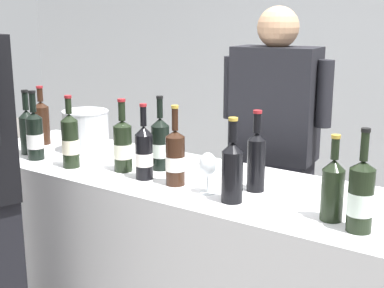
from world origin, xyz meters
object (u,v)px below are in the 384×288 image
(wine_bottle_0, at_px, (27,130))
(wine_bottle_9, at_px, (175,157))
(wine_bottle_8, at_px, (42,121))
(wine_bottle_10, at_px, (257,159))
(wine_bottle_2, at_px, (144,152))
(wine_bottle_7, at_px, (160,144))
(wine_glass, at_px, (208,166))
(ice_bucket, at_px, (86,130))
(wine_bottle_6, at_px, (70,141))
(person_server, at_px, (273,173))
(wine_bottle_4, at_px, (35,135))
(wine_bottle_1, at_px, (361,196))
(wine_bottle_3, at_px, (232,170))
(wine_bottle_5, at_px, (333,188))
(wine_bottle_11, at_px, (123,145))

(wine_bottle_0, height_order, wine_bottle_9, wine_bottle_9)
(wine_bottle_8, relative_size, wine_bottle_10, 0.97)
(wine_bottle_2, relative_size, wine_bottle_8, 1.03)
(wine_bottle_0, height_order, wine_bottle_7, wine_bottle_7)
(wine_bottle_2, relative_size, wine_glass, 1.98)
(wine_bottle_9, relative_size, ice_bucket, 1.39)
(wine_bottle_6, distance_m, wine_bottle_7, 0.42)
(wine_bottle_0, bearing_deg, person_server, 38.66)
(wine_bottle_0, distance_m, wine_glass, 1.10)
(wine_bottle_7, relative_size, person_server, 0.20)
(wine_bottle_4, relative_size, wine_bottle_10, 1.03)
(wine_bottle_9, bearing_deg, wine_bottle_10, 22.10)
(wine_bottle_1, xyz_separation_m, wine_bottle_10, (-0.48, 0.18, 0.01))
(wine_bottle_3, height_order, wine_bottle_7, wine_bottle_7)
(wine_bottle_4, bearing_deg, wine_bottle_8, 134.45)
(wine_bottle_5, xyz_separation_m, wine_bottle_7, (-0.87, 0.16, 0.00))
(wine_bottle_2, bearing_deg, wine_glass, -0.60)
(wine_bottle_5, distance_m, wine_bottle_10, 0.39)
(wine_bottle_2, bearing_deg, wine_bottle_3, -4.51)
(ice_bucket, bearing_deg, wine_bottle_6, -57.13)
(wine_bottle_1, xyz_separation_m, person_server, (-0.72, 0.83, -0.25))
(wine_bottle_2, height_order, wine_bottle_4, wine_bottle_4)
(wine_bottle_9, xyz_separation_m, wine_glass, (0.17, -0.01, -0.01))
(wine_bottle_5, distance_m, wine_bottle_8, 1.72)
(wine_bottle_9, height_order, wine_glass, wine_bottle_9)
(wine_bottle_3, relative_size, wine_bottle_11, 0.99)
(wine_bottle_5, distance_m, ice_bucket, 1.42)
(wine_bottle_6, distance_m, wine_bottle_8, 0.53)
(wine_bottle_3, distance_m, wine_bottle_8, 1.35)
(ice_bucket, bearing_deg, wine_bottle_5, -8.44)
(wine_bottle_0, xyz_separation_m, wine_bottle_4, (0.12, -0.05, -0.00))
(person_server, bearing_deg, wine_bottle_3, -74.12)
(wine_bottle_3, relative_size, wine_bottle_7, 0.96)
(wine_bottle_2, bearing_deg, wine_bottle_5, -0.02)
(wine_glass, bearing_deg, wine_bottle_3, -14.02)
(wine_bottle_1, height_order, wine_bottle_6, wine_bottle_1)
(wine_bottle_7, relative_size, ice_bucket, 1.41)
(wine_bottle_1, xyz_separation_m, wine_bottle_4, (-1.60, -0.01, 0.00))
(wine_bottle_0, relative_size, wine_bottle_6, 0.97)
(wine_bottle_9, bearing_deg, wine_bottle_0, -179.14)
(ice_bucket, relative_size, person_server, 0.14)
(wine_bottle_8, relative_size, wine_bottle_11, 0.97)
(wine_bottle_0, bearing_deg, wine_bottle_5, 0.15)
(wine_bottle_7, distance_m, wine_bottle_10, 0.51)
(wine_bottle_9, bearing_deg, wine_glass, -4.36)
(wine_bottle_1, height_order, wine_bottle_4, wine_bottle_1)
(wine_bottle_3, height_order, person_server, person_server)
(wine_bottle_3, bearing_deg, ice_bucket, 166.61)
(wine_bottle_4, relative_size, wine_glass, 2.04)
(person_server, bearing_deg, wine_bottle_4, -135.91)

